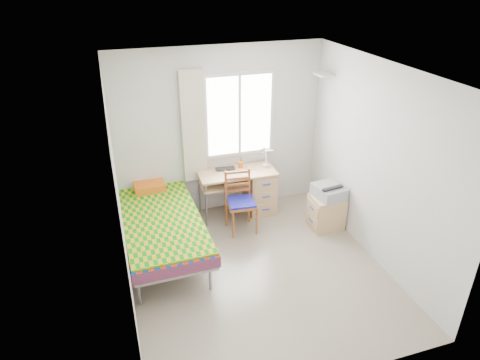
# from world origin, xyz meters

# --- Properties ---
(floor) EXTENTS (3.50, 3.50, 0.00)m
(floor) POSITION_xyz_m (0.00, 0.00, 0.00)
(floor) COLOR #BCAD93
(floor) RESTS_ON ground
(ceiling) EXTENTS (3.50, 3.50, 0.00)m
(ceiling) POSITION_xyz_m (0.00, 0.00, 2.60)
(ceiling) COLOR white
(ceiling) RESTS_ON wall_back
(wall_back) EXTENTS (3.20, 0.00, 3.20)m
(wall_back) POSITION_xyz_m (0.00, 1.75, 1.30)
(wall_back) COLOR silver
(wall_back) RESTS_ON ground
(wall_left) EXTENTS (0.00, 3.50, 3.50)m
(wall_left) POSITION_xyz_m (-1.60, 0.00, 1.30)
(wall_left) COLOR silver
(wall_left) RESTS_ON ground
(wall_right) EXTENTS (0.00, 3.50, 3.50)m
(wall_right) POSITION_xyz_m (1.60, 0.00, 1.30)
(wall_right) COLOR silver
(wall_right) RESTS_ON ground
(window) EXTENTS (1.10, 0.04, 1.30)m
(window) POSITION_xyz_m (0.30, 1.73, 1.55)
(window) COLOR white
(window) RESTS_ON wall_back
(curtain) EXTENTS (0.35, 0.05, 1.70)m
(curtain) POSITION_xyz_m (-0.42, 1.68, 1.45)
(curtain) COLOR beige
(curtain) RESTS_ON wall_back
(floating_shelf) EXTENTS (0.20, 0.32, 0.03)m
(floating_shelf) POSITION_xyz_m (1.49, 1.40, 2.15)
(floating_shelf) COLOR white
(floating_shelf) RESTS_ON wall_right
(bed) EXTENTS (1.08, 2.25, 0.97)m
(bed) POSITION_xyz_m (-1.10, 0.92, 0.47)
(bed) COLOR #92959A
(bed) RESTS_ON floor
(desk) EXTENTS (1.20, 0.58, 0.74)m
(desk) POSITION_xyz_m (0.49, 1.47, 0.40)
(desk) COLOR tan
(desk) RESTS_ON floor
(chair) EXTENTS (0.44, 0.44, 0.93)m
(chair) POSITION_xyz_m (0.10, 1.04, 0.52)
(chair) COLOR #994C1D
(chair) RESTS_ON floor
(cabinet) EXTENTS (0.47, 0.42, 0.51)m
(cabinet) POSITION_xyz_m (1.34, 0.69, 0.25)
(cabinet) COLOR tan
(cabinet) RESTS_ON floor
(printer) EXTENTS (0.44, 0.49, 0.19)m
(printer) POSITION_xyz_m (1.35, 0.69, 0.61)
(printer) COLOR #A8ADB1
(printer) RESTS_ON cabinet
(laptop) EXTENTS (0.32, 0.22, 0.02)m
(laptop) POSITION_xyz_m (0.02, 1.55, 0.75)
(laptop) COLOR black
(laptop) RESTS_ON desk
(pen_cup) EXTENTS (0.08, 0.08, 0.09)m
(pen_cup) POSITION_xyz_m (0.28, 1.60, 0.79)
(pen_cup) COLOR orange
(pen_cup) RESTS_ON desk
(task_lamp) EXTENTS (0.22, 0.32, 0.40)m
(task_lamp) POSITION_xyz_m (0.61, 1.39, 0.99)
(task_lamp) COLOR white
(task_lamp) RESTS_ON desk
(book) EXTENTS (0.24, 0.28, 0.02)m
(book) POSITION_xyz_m (-0.05, 1.45, 0.59)
(book) COLOR gray
(book) RESTS_ON desk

